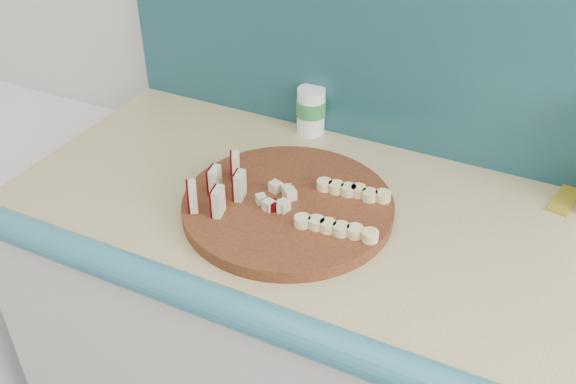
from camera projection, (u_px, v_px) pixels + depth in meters
The scene contains 5 objects.
cutting_board at pixel (288, 206), 1.19m from camera, with size 0.39×0.39×0.02m, color #451D0E.
apple_wedges at pixel (220, 186), 1.18m from camera, with size 0.08×0.16×0.05m.
apple_chunks at pixel (275, 194), 1.19m from camera, with size 0.05×0.06×0.02m.
banana_slices at pixel (345, 209), 1.15m from camera, with size 0.16×0.16×0.02m.
canister at pixel (311, 110), 1.41m from camera, with size 0.07×0.07×0.11m.
Camera 1 is at (-0.03, 0.60, 1.63)m, focal length 40.00 mm.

